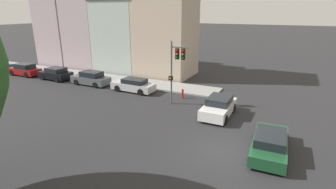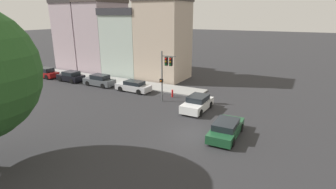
{
  "view_description": "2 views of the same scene",
  "coord_description": "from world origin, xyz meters",
  "px_view_note": "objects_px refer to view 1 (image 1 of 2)",
  "views": [
    {
      "loc": [
        -13.87,
        -2.84,
        8.01
      ],
      "look_at": [
        2.74,
        5.12,
        2.06
      ],
      "focal_mm": 28.0,
      "sensor_mm": 36.0,
      "label": 1
    },
    {
      "loc": [
        -17.87,
        -7.23,
        9.21
      ],
      "look_at": [
        1.83,
        3.36,
        2.4
      ],
      "focal_mm": 28.0,
      "sensor_mm": 36.0,
      "label": 2
    }
  ],
  "objects_px": {
    "crossing_car_0": "(219,107)",
    "parked_car_2": "(56,74)",
    "parked_car_0": "(133,85)",
    "parked_car_3": "(25,70)",
    "parked_car_1": "(91,78)",
    "crossing_car_1": "(270,143)",
    "fire_hydrant": "(183,93)",
    "traffic_signal": "(177,62)"
  },
  "relations": [
    {
      "from": "crossing_car_0",
      "to": "parked_car_2",
      "type": "distance_m",
      "value": 20.88
    },
    {
      "from": "parked_car_0",
      "to": "parked_car_3",
      "type": "height_order",
      "value": "parked_car_3"
    },
    {
      "from": "parked_car_1",
      "to": "parked_car_2",
      "type": "height_order",
      "value": "parked_car_1"
    },
    {
      "from": "parked_car_1",
      "to": "parked_car_2",
      "type": "bearing_deg",
      "value": 1.69
    },
    {
      "from": "parked_car_1",
      "to": "parked_car_2",
      "type": "relative_size",
      "value": 1.12
    },
    {
      "from": "crossing_car_1",
      "to": "fire_hydrant",
      "type": "height_order",
      "value": "crossing_car_1"
    },
    {
      "from": "parked_car_2",
      "to": "parked_car_1",
      "type": "bearing_deg",
      "value": -177.86
    },
    {
      "from": "crossing_car_1",
      "to": "fire_hydrant",
      "type": "xyz_separation_m",
      "value": [
        7.14,
        8.45,
        -0.15
      ]
    },
    {
      "from": "parked_car_2",
      "to": "fire_hydrant",
      "type": "distance_m",
      "value": 16.48
    },
    {
      "from": "parked_car_0",
      "to": "fire_hydrant",
      "type": "height_order",
      "value": "parked_car_0"
    },
    {
      "from": "parked_car_0",
      "to": "parked_car_3",
      "type": "xyz_separation_m",
      "value": [
        -0.1,
        16.4,
        0.07
      ]
    },
    {
      "from": "parked_car_0",
      "to": "parked_car_1",
      "type": "height_order",
      "value": "parked_car_1"
    },
    {
      "from": "traffic_signal",
      "to": "crossing_car_0",
      "type": "relative_size",
      "value": 1.28
    },
    {
      "from": "parked_car_2",
      "to": "crossing_car_0",
      "type": "bearing_deg",
      "value": 174.7
    },
    {
      "from": "parked_car_2",
      "to": "parked_car_0",
      "type": "bearing_deg",
      "value": -178.37
    },
    {
      "from": "fire_hydrant",
      "to": "parked_car_2",
      "type": "bearing_deg",
      "value": 90.35
    },
    {
      "from": "crossing_car_0",
      "to": "parked_car_1",
      "type": "height_order",
      "value": "parked_car_1"
    },
    {
      "from": "parked_car_3",
      "to": "crossing_car_1",
      "type": "bearing_deg",
      "value": 167.6
    },
    {
      "from": "traffic_signal",
      "to": "parked_car_0",
      "type": "bearing_deg",
      "value": -114.22
    },
    {
      "from": "crossing_car_1",
      "to": "parked_car_3",
      "type": "xyz_separation_m",
      "value": [
        6.87,
        30.26,
        0.08
      ]
    },
    {
      "from": "crossing_car_1",
      "to": "parked_car_1",
      "type": "height_order",
      "value": "parked_car_1"
    },
    {
      "from": "crossing_car_1",
      "to": "parked_car_1",
      "type": "bearing_deg",
      "value": 68.57
    },
    {
      "from": "crossing_car_0",
      "to": "crossing_car_1",
      "type": "height_order",
      "value": "crossing_car_0"
    },
    {
      "from": "crossing_car_0",
      "to": "parked_car_0",
      "type": "height_order",
      "value": "crossing_car_0"
    },
    {
      "from": "crossing_car_0",
      "to": "parked_car_1",
      "type": "bearing_deg",
      "value": -98.96
    },
    {
      "from": "parked_car_0",
      "to": "parked_car_2",
      "type": "distance_m",
      "value": 11.08
    },
    {
      "from": "crossing_car_0",
      "to": "parked_car_0",
      "type": "xyz_separation_m",
      "value": [
        2.58,
        9.63,
        -0.07
      ]
    },
    {
      "from": "traffic_signal",
      "to": "parked_car_1",
      "type": "height_order",
      "value": "traffic_signal"
    },
    {
      "from": "parked_car_0",
      "to": "parked_car_1",
      "type": "distance_m",
      "value": 5.67
    },
    {
      "from": "parked_car_3",
      "to": "fire_hydrant",
      "type": "distance_m",
      "value": 21.81
    },
    {
      "from": "crossing_car_1",
      "to": "parked_car_0",
      "type": "distance_m",
      "value": 15.51
    },
    {
      "from": "crossing_car_1",
      "to": "parked_car_2",
      "type": "height_order",
      "value": "parked_car_2"
    },
    {
      "from": "traffic_signal",
      "to": "parked_car_2",
      "type": "height_order",
      "value": "traffic_signal"
    },
    {
      "from": "crossing_car_0",
      "to": "parked_car_2",
      "type": "bearing_deg",
      "value": -96.38
    },
    {
      "from": "crossing_car_1",
      "to": "parked_car_2",
      "type": "distance_m",
      "value": 25.91
    },
    {
      "from": "crossing_car_0",
      "to": "traffic_signal",
      "type": "bearing_deg",
      "value": -101.3
    },
    {
      "from": "traffic_signal",
      "to": "crossing_car_1",
      "type": "xyz_separation_m",
      "value": [
        -5.27,
        -8.29,
        -3.19
      ]
    },
    {
      "from": "crossing_car_1",
      "to": "parked_car_3",
      "type": "bearing_deg",
      "value": 75.65
    },
    {
      "from": "traffic_signal",
      "to": "fire_hydrant",
      "type": "xyz_separation_m",
      "value": [
        1.86,
        0.16,
        -3.34
      ]
    },
    {
      "from": "traffic_signal",
      "to": "crossing_car_0",
      "type": "height_order",
      "value": "traffic_signal"
    },
    {
      "from": "crossing_car_0",
      "to": "parked_car_1",
      "type": "xyz_separation_m",
      "value": [
        2.66,
        15.3,
        -0.0
      ]
    },
    {
      "from": "traffic_signal",
      "to": "fire_hydrant",
      "type": "height_order",
      "value": "traffic_signal"
    }
  ]
}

